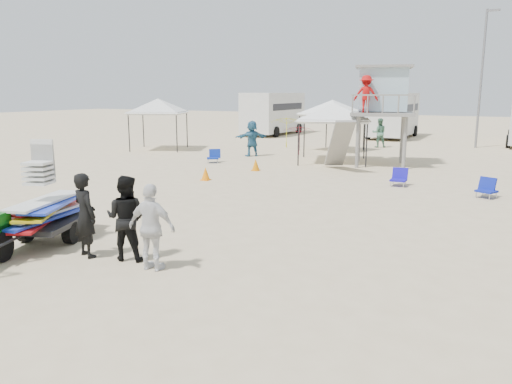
% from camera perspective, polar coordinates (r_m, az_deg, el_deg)
% --- Properties ---
extents(ground, '(140.00, 140.00, 0.00)m').
position_cam_1_polar(ground, '(8.47, -12.76, -11.95)').
color(ground, beige).
rests_on(ground, ground).
extents(surf_trailer, '(1.83, 2.49, 2.02)m').
position_cam_1_polar(surf_trailer, '(11.97, -22.92, -1.54)').
color(surf_trailer, black).
rests_on(surf_trailer, ground).
extents(man_left, '(0.73, 0.58, 1.73)m').
position_cam_1_polar(man_left, '(10.65, -18.93, -2.53)').
color(man_left, black).
rests_on(man_left, ground).
extents(man_mid, '(0.98, 0.86, 1.71)m').
position_cam_1_polar(man_mid, '(10.25, -14.62, -2.88)').
color(man_mid, black).
rests_on(man_mid, ground).
extents(man_right, '(1.01, 0.50, 1.65)m').
position_cam_1_polar(man_right, '(9.53, -11.81, -3.99)').
color(man_right, silver).
rests_on(man_right, ground).
extents(lifeguard_tower, '(3.33, 3.33, 4.37)m').
position_cam_1_polar(lifeguard_tower, '(23.58, 14.16, 10.89)').
color(lifeguard_tower, gray).
rests_on(lifeguard_tower, ground).
extents(canopy_white_a, '(3.99, 3.99, 3.21)m').
position_cam_1_polar(canopy_white_a, '(24.14, 8.92, 9.69)').
color(canopy_white_a, black).
rests_on(canopy_white_a, ground).
extents(canopy_white_b, '(3.76, 3.76, 3.34)m').
position_cam_1_polar(canopy_white_b, '(29.69, -11.13, 10.16)').
color(canopy_white_b, black).
rests_on(canopy_white_b, ground).
extents(canopy_white_c, '(3.44, 3.44, 3.28)m').
position_cam_1_polar(canopy_white_c, '(28.92, 8.74, 10.08)').
color(canopy_white_c, black).
rests_on(canopy_white_c, ground).
extents(umbrella_a, '(1.77, 1.80, 1.57)m').
position_cam_1_polar(umbrella_a, '(26.81, 4.90, 5.91)').
color(umbrella_a, red).
rests_on(umbrella_a, ground).
extents(umbrella_b, '(2.88, 2.89, 1.87)m').
position_cam_1_polar(umbrella_b, '(30.30, 3.54, 6.85)').
color(umbrella_b, yellow).
rests_on(umbrella_b, ground).
extents(cone_near, '(0.34, 0.34, 0.50)m').
position_cam_1_polar(cone_near, '(19.12, -5.78, 2.09)').
color(cone_near, orange).
rests_on(cone_near, ground).
extents(cone_far, '(0.34, 0.34, 0.50)m').
position_cam_1_polar(cone_far, '(21.36, -0.03, 3.12)').
color(cone_far, orange).
rests_on(cone_far, ground).
extents(beach_chair_a, '(0.73, 0.82, 0.64)m').
position_cam_1_polar(beach_chair_a, '(23.92, -4.84, 4.12)').
color(beach_chair_a, '#0D2995').
rests_on(beach_chair_a, ground).
extents(beach_chair_b, '(0.55, 0.59, 0.64)m').
position_cam_1_polar(beach_chair_b, '(18.61, 16.05, 1.64)').
color(beach_chair_b, '#1810AD').
rests_on(beach_chair_b, ground).
extents(beach_chair_c, '(0.70, 0.77, 0.64)m').
position_cam_1_polar(beach_chair_c, '(17.52, 24.88, 0.44)').
color(beach_chair_c, '#0D1C96').
rests_on(beach_chair_c, ground).
extents(rv_far_left, '(2.64, 6.80, 3.25)m').
position_cam_1_polar(rv_far_left, '(39.77, 2.01, 9.18)').
color(rv_far_left, silver).
rests_on(rv_far_left, ground).
extents(rv_mid_left, '(2.65, 6.50, 3.25)m').
position_cam_1_polar(rv_mid_left, '(38.27, 15.41, 8.70)').
color(rv_mid_left, silver).
rests_on(rv_mid_left, ground).
extents(light_pole_left, '(0.14, 0.14, 8.00)m').
position_cam_1_polar(light_pole_left, '(32.95, 24.34, 11.58)').
color(light_pole_left, slate).
rests_on(light_pole_left, ground).
extents(distant_beachgoers, '(16.09, 9.41, 1.86)m').
position_cam_1_polar(distant_beachgoers, '(25.97, 10.87, 5.85)').
color(distant_beachgoers, '#2E678C').
rests_on(distant_beachgoers, ground).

